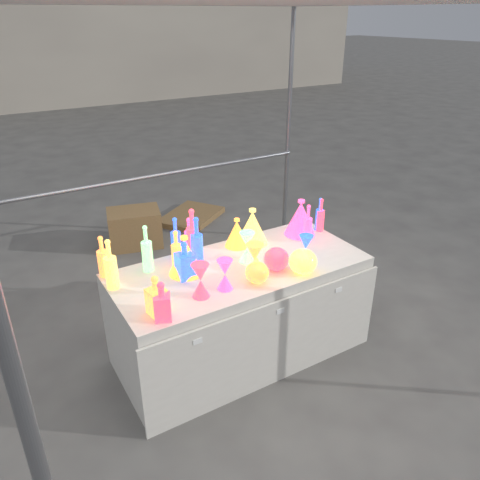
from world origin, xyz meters
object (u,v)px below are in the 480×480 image
hourglass_0 (201,281)px  display_table (241,311)px  decanter_0 (156,295)px  cardboard_box_closed (135,228)px  lampshade_0 (185,255)px  globe_0 (257,274)px  bottle_0 (103,256)px

hourglass_0 → display_table: bearing=26.0°
decanter_0 → cardboard_box_closed: bearing=65.7°
display_table → lampshade_0: bearing=163.3°
display_table → decanter_0: size_ratio=7.20×
cardboard_box_closed → display_table: bearing=-73.9°
globe_0 → lampshade_0: 0.50m
cardboard_box_closed → decanter_0: (-0.67, -2.42, 0.67)m
decanter_0 → globe_0: (0.70, -0.00, -0.06)m
globe_0 → lampshade_0: lampshade_0 is taller
display_table → hourglass_0: hourglass_0 is taller
display_table → globe_0: bearing=-94.7°
cardboard_box_closed → lampshade_0: lampshade_0 is taller
display_table → lampshade_0: size_ratio=6.64×
decanter_0 → lampshade_0: bearing=36.1°
bottle_0 → display_table: bearing=-22.9°
display_table → cardboard_box_closed: display_table is taller
display_table → decanter_0: decanter_0 is taller
decanter_0 → hourglass_0: 0.31m
decanter_0 → lampshade_0: size_ratio=0.92×
globe_0 → display_table: bearing=85.3°
cardboard_box_closed → decanter_0: size_ratio=2.19×
cardboard_box_closed → lampshade_0: (-0.32, -2.07, 0.68)m
bottle_0 → lampshade_0: size_ratio=1.07×
bottle_0 → hourglass_0: bottle_0 is taller
bottle_0 → decanter_0: size_ratio=1.16×
display_table → globe_0: globe_0 is taller
lampshade_0 → globe_0: bearing=-51.1°
bottle_0 → globe_0: size_ratio=1.86×
cardboard_box_closed → decanter_0: 2.60m
display_table → bottle_0: (-0.85, 0.36, 0.52)m
globe_0 → bottle_0: bearing=144.3°
cardboard_box_closed → hourglass_0: (-0.36, -2.38, 0.66)m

